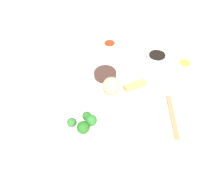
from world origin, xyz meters
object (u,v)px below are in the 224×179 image
object	(u,v)px
sauce_ramekin_hot_mustard	(184,65)
main_plate	(120,83)
sauce_ramekin_sweet_and_sour	(110,45)
soy_sauce_bowl	(157,59)
chopsticks_pair	(173,116)
broccoli_plate	(85,125)

from	to	relation	value
sauce_ramekin_hot_mustard	main_plate	bearing A→B (deg)	117.21
sauce_ramekin_sweet_and_sour	soy_sauce_bowl	bearing A→B (deg)	-110.95
soy_sauce_bowl	sauce_ramekin_hot_mustard	distance (m)	0.14
sauce_ramekin_sweet_and_sour	chopsticks_pair	world-z (taller)	sauce_ramekin_sweet_and_sour
main_plate	sauce_ramekin_hot_mustard	size ratio (longest dim) A/B	4.43
main_plate	soy_sauce_bowl	world-z (taller)	soy_sauce_bowl
broccoli_plate	sauce_ramekin_sweet_and_sour	xyz separation A→B (m)	(0.52, -0.04, 0.00)
main_plate	broccoli_plate	bearing A→B (deg)	155.54
sauce_ramekin_hot_mustard	chopsticks_pair	size ratio (longest dim) A/B	0.30
sauce_ramekin_sweet_and_sour	main_plate	bearing A→B (deg)	-163.92
broccoli_plate	chopsticks_pair	distance (m)	0.36
main_plate	sauce_ramekin_sweet_and_sour	xyz separation A→B (m)	(0.27, 0.08, 0.00)
broccoli_plate	sauce_ramekin_hot_mustard	bearing A→B (deg)	-45.62
chopsticks_pair	sauce_ramekin_sweet_and_sour	bearing A→B (deg)	35.31
soy_sauce_bowl	sauce_ramekin_hot_mustard	xyz separation A→B (m)	(-0.02, -0.13, -0.01)
broccoli_plate	sauce_ramekin_sweet_and_sour	bearing A→B (deg)	-3.94
main_plate	broccoli_plate	size ratio (longest dim) A/B	1.33
main_plate	chopsticks_pair	xyz separation A→B (m)	(-0.16, -0.23, -0.00)
chopsticks_pair	broccoli_plate	bearing A→B (deg)	104.14
broccoli_plate	chopsticks_pair	bearing A→B (deg)	-75.86
soy_sauce_bowl	sauce_ramekin_sweet_and_sour	bearing A→B (deg)	69.05
main_plate	soy_sauce_bowl	distance (m)	0.24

